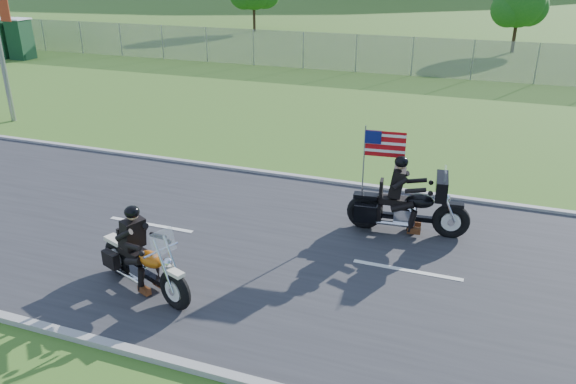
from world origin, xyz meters
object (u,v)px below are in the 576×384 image
(porta_toilet_b, at_px, (2,39))
(motorcycle_lead, at_px, (143,265))
(motorcycle_follow, at_px, (407,208))
(porta_toilet_a, at_px, (20,40))

(porta_toilet_b, height_order, motorcycle_lead, porta_toilet_b)
(motorcycle_lead, relative_size, motorcycle_follow, 0.89)
(porta_toilet_b, bearing_deg, motorcycle_follow, -29.42)
(porta_toilet_a, bearing_deg, motorcycle_follow, -30.74)
(motorcycle_lead, height_order, motorcycle_follow, motorcycle_follow)
(motorcycle_follow, bearing_deg, porta_toilet_b, 144.84)
(motorcycle_lead, xyz_separation_m, motorcycle_follow, (4.26, 4.10, 0.09))
(porta_toilet_b, distance_m, motorcycle_follow, 31.10)
(motorcycle_lead, distance_m, motorcycle_follow, 5.91)
(porta_toilet_b, xyz_separation_m, motorcycle_follow, (27.08, -15.28, -0.52))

